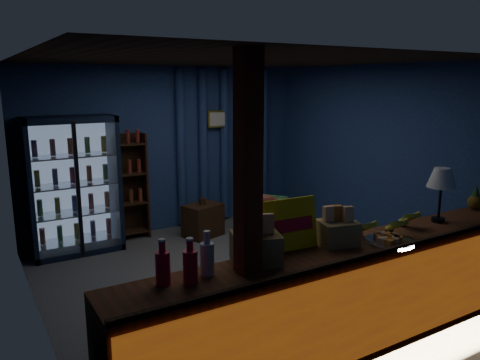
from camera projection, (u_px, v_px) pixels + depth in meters
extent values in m
plane|color=#515154|center=(238.00, 273.00, 5.86)|extent=(4.60, 4.60, 0.00)
plane|color=navy|center=(168.00, 149.00, 7.44)|extent=(4.60, 0.00, 4.60)
plane|color=navy|center=(379.00, 216.00, 3.75)|extent=(4.60, 0.00, 4.60)
plane|color=navy|center=(30.00, 195.00, 4.43)|extent=(0.00, 4.40, 4.40)
plane|color=navy|center=(375.00, 156.00, 6.75)|extent=(0.00, 4.40, 4.40)
plane|color=#472D19|center=(238.00, 60.00, 5.32)|extent=(4.60, 4.60, 0.00)
cube|color=brown|center=(347.00, 297.00, 4.17)|extent=(4.40, 0.55, 0.95)
cube|color=red|center=(372.00, 310.00, 3.93)|extent=(4.35, 0.02, 0.81)
cube|color=#391E12|center=(373.00, 254.00, 3.84)|extent=(4.40, 0.04, 0.04)
cube|color=maroon|center=(248.00, 227.00, 3.47)|extent=(0.16, 0.16, 2.60)
cube|color=black|center=(69.00, 182.00, 6.66)|extent=(1.20, 0.06, 1.90)
cube|color=black|center=(28.00, 191.00, 6.15)|extent=(0.06, 0.60, 1.90)
cube|color=black|center=(114.00, 181.00, 6.72)|extent=(0.06, 0.60, 1.90)
cube|color=black|center=(68.00, 119.00, 6.25)|extent=(1.20, 0.60, 0.08)
cube|color=black|center=(78.00, 248.00, 6.62)|extent=(1.20, 0.60, 0.08)
cube|color=#99B2D8|center=(70.00, 183.00, 6.62)|extent=(1.08, 0.02, 1.74)
cube|color=white|center=(78.00, 190.00, 6.20)|extent=(1.12, 0.02, 1.78)
cube|color=black|center=(78.00, 190.00, 6.18)|extent=(0.05, 0.05, 1.80)
cube|color=silver|center=(77.00, 240.00, 6.60)|extent=(1.08, 0.48, 0.02)
cylinder|color=#C73F1C|center=(42.00, 236.00, 6.34)|extent=(0.07, 0.07, 0.22)
cylinder|color=#1C7028|center=(60.00, 233.00, 6.46)|extent=(0.07, 0.07, 0.22)
cylinder|color=#A09718|center=(77.00, 231.00, 6.57)|extent=(0.07, 0.07, 0.22)
cylinder|color=navy|center=(93.00, 228.00, 6.68)|extent=(0.07, 0.07, 0.22)
cylinder|color=maroon|center=(109.00, 226.00, 6.80)|extent=(0.07, 0.07, 0.22)
cube|color=silver|center=(75.00, 212.00, 6.51)|extent=(1.08, 0.48, 0.02)
cylinder|color=#1C7028|center=(40.00, 208.00, 6.26)|extent=(0.07, 0.07, 0.22)
cylinder|color=#A09718|center=(57.00, 205.00, 6.37)|extent=(0.07, 0.07, 0.22)
cylinder|color=navy|center=(75.00, 203.00, 6.49)|extent=(0.07, 0.07, 0.22)
cylinder|color=maroon|center=(91.00, 201.00, 6.60)|extent=(0.07, 0.07, 0.22)
cylinder|color=#C73F1C|center=(107.00, 199.00, 6.71)|extent=(0.07, 0.07, 0.22)
cube|color=silver|center=(73.00, 184.00, 6.43)|extent=(1.08, 0.48, 0.02)
cylinder|color=#A09718|center=(37.00, 179.00, 6.18)|extent=(0.07, 0.07, 0.22)
cylinder|color=navy|center=(55.00, 177.00, 6.29)|extent=(0.07, 0.07, 0.22)
cylinder|color=maroon|center=(72.00, 175.00, 6.40)|extent=(0.07, 0.07, 0.22)
cylinder|color=#C73F1C|center=(89.00, 173.00, 6.52)|extent=(0.07, 0.07, 0.22)
cylinder|color=#1C7028|center=(105.00, 172.00, 6.63)|extent=(0.07, 0.07, 0.22)
cube|color=silver|center=(71.00, 156.00, 6.35)|extent=(1.08, 0.48, 0.02)
cylinder|color=navy|center=(34.00, 149.00, 6.09)|extent=(0.07, 0.07, 0.22)
cylinder|color=maroon|center=(53.00, 147.00, 6.21)|extent=(0.07, 0.07, 0.22)
cylinder|color=#C73F1C|center=(70.00, 146.00, 6.32)|extent=(0.07, 0.07, 0.22)
cylinder|color=#1C7028|center=(87.00, 145.00, 6.43)|extent=(0.07, 0.07, 0.22)
cylinder|color=#A09718|center=(104.00, 144.00, 6.55)|extent=(0.07, 0.07, 0.22)
cube|color=#391E12|center=(127.00, 185.00, 7.15)|extent=(0.50, 0.02, 1.60)
cube|color=#391E12|center=(115.00, 189.00, 6.92)|extent=(0.03, 0.28, 1.60)
cube|color=#391E12|center=(145.00, 185.00, 7.16)|extent=(0.03, 0.28, 1.60)
cube|color=#391E12|center=(132.00, 231.00, 7.18)|extent=(0.46, 0.26, 0.02)
cube|color=#391E12|center=(131.00, 203.00, 7.09)|extent=(0.46, 0.26, 0.02)
cube|color=#391E12|center=(129.00, 174.00, 7.00)|extent=(0.46, 0.26, 0.02)
cube|color=#391E12|center=(128.00, 144.00, 6.90)|extent=(0.46, 0.26, 0.02)
cylinder|color=navy|center=(181.00, 149.00, 7.49)|extent=(0.14, 0.14, 2.50)
cylinder|color=navy|center=(203.00, 147.00, 7.69)|extent=(0.14, 0.14, 2.50)
cylinder|color=navy|center=(224.00, 145.00, 7.89)|extent=(0.14, 0.14, 2.50)
cylinder|color=navy|center=(245.00, 144.00, 8.09)|extent=(0.14, 0.14, 2.50)
cylinder|color=navy|center=(264.00, 142.00, 8.29)|extent=(0.14, 0.14, 2.50)
cube|color=gold|center=(217.00, 119.00, 7.69)|extent=(0.36, 0.03, 0.28)
cube|color=silver|center=(218.00, 119.00, 7.67)|extent=(0.30, 0.01, 0.22)
imported|color=brown|center=(270.00, 269.00, 4.24)|extent=(0.58, 0.46, 1.38)
imported|color=#58B058|center=(265.00, 213.00, 7.55)|extent=(0.81, 0.81, 0.54)
cube|color=#391E12|center=(203.00, 220.00, 7.23)|extent=(0.65, 0.55, 0.50)
cylinder|color=#391E12|center=(203.00, 201.00, 7.16)|extent=(0.10, 0.10, 0.10)
cube|color=yellow|center=(288.00, 225.00, 3.95)|extent=(0.56, 0.15, 0.44)
cube|color=red|center=(289.00, 226.00, 3.93)|extent=(0.47, 0.07, 0.11)
cylinder|color=red|center=(163.00, 268.00, 3.29)|extent=(0.10, 0.10, 0.24)
cylinder|color=red|center=(162.00, 246.00, 3.25)|extent=(0.05, 0.05, 0.09)
cylinder|color=white|center=(162.00, 240.00, 3.24)|extent=(0.05, 0.05, 0.02)
cylinder|color=red|center=(190.00, 267.00, 3.31)|extent=(0.10, 0.10, 0.24)
cylinder|color=red|center=(190.00, 245.00, 3.27)|extent=(0.05, 0.05, 0.09)
cylinder|color=white|center=(190.00, 239.00, 3.26)|extent=(0.05, 0.05, 0.02)
cylinder|color=silver|center=(207.00, 259.00, 3.46)|extent=(0.10, 0.10, 0.24)
cylinder|color=silver|center=(207.00, 237.00, 3.43)|extent=(0.05, 0.05, 0.09)
cylinder|color=white|center=(207.00, 232.00, 3.42)|extent=(0.05, 0.05, 0.02)
cube|color=olive|center=(256.00, 248.00, 3.69)|extent=(0.45, 0.41, 0.24)
cube|color=orange|center=(244.00, 225.00, 3.63)|extent=(0.11, 0.09, 0.15)
cube|color=orange|center=(256.00, 224.00, 3.65)|extent=(0.11, 0.09, 0.15)
cube|color=orange|center=(267.00, 224.00, 3.66)|extent=(0.11, 0.09, 0.15)
cube|color=olive|center=(337.00, 233.00, 4.11)|extent=(0.38, 0.34, 0.21)
cube|color=orange|center=(330.00, 215.00, 4.05)|extent=(0.10, 0.08, 0.13)
cube|color=orange|center=(338.00, 214.00, 4.08)|extent=(0.10, 0.08, 0.13)
cube|color=orange|center=(347.00, 213.00, 4.10)|extent=(0.10, 0.08, 0.13)
cylinder|color=silver|center=(389.00, 242.00, 4.16)|extent=(0.44, 0.44, 0.02)
cube|color=orange|center=(396.00, 236.00, 4.20)|extent=(0.09, 0.07, 0.05)
cube|color=orange|center=(389.00, 235.00, 4.23)|extent=(0.11, 0.11, 0.05)
cube|color=orange|center=(382.00, 235.00, 4.22)|extent=(0.07, 0.09, 0.05)
cube|color=orange|center=(379.00, 237.00, 4.17)|extent=(0.11, 0.11, 0.05)
cube|color=orange|center=(383.00, 240.00, 4.11)|extent=(0.09, 0.07, 0.05)
cube|color=orange|center=(390.00, 241.00, 4.07)|extent=(0.11, 0.11, 0.05)
cube|color=orange|center=(397.00, 241.00, 4.08)|extent=(0.07, 0.09, 0.05)
cube|color=orange|center=(400.00, 239.00, 4.13)|extent=(0.11, 0.11, 0.05)
cylinder|color=black|center=(438.00, 220.00, 4.78)|extent=(0.13, 0.13, 0.04)
cylinder|color=black|center=(440.00, 201.00, 4.74)|extent=(0.03, 0.03, 0.40)
cone|color=white|center=(442.00, 178.00, 4.69)|extent=(0.29, 0.29, 0.20)
sphere|color=olive|center=(475.00, 202.00, 5.22)|extent=(0.16, 0.16, 0.16)
cone|color=#26541C|center=(476.00, 190.00, 5.20)|extent=(0.09, 0.09, 0.12)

